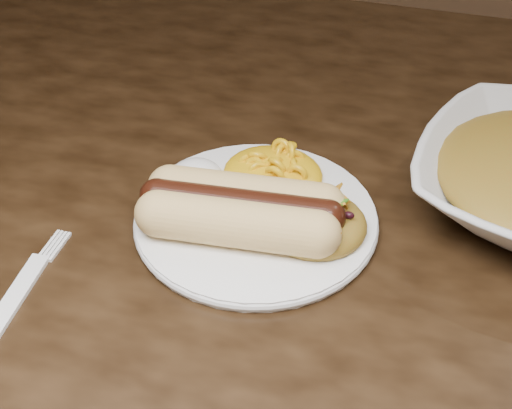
# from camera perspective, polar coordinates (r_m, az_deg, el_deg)

# --- Properties ---
(table) EXTENTS (1.60, 0.90, 0.75)m
(table) POSITION_cam_1_polar(r_m,az_deg,el_deg) (0.70, 2.22, -5.80)
(table) COLOR black
(table) RESTS_ON floor
(plate) EXTENTS (0.21, 0.21, 0.01)m
(plate) POSITION_cam_1_polar(r_m,az_deg,el_deg) (0.62, 0.00, -1.10)
(plate) COLOR white
(plate) RESTS_ON table
(hotdog) EXTENTS (0.15, 0.08, 0.04)m
(hotdog) POSITION_cam_1_polar(r_m,az_deg,el_deg) (0.59, -1.21, -0.36)
(hotdog) COLOR #DBB47D
(hotdog) RESTS_ON plate
(mac_and_cheese) EXTENTS (0.11, 0.10, 0.03)m
(mac_and_cheese) POSITION_cam_1_polar(r_m,az_deg,el_deg) (0.64, 1.37, 3.41)
(mac_and_cheese) COLOR yellow
(mac_and_cheese) RESTS_ON plate
(sour_cream) EXTENTS (0.05, 0.05, 0.03)m
(sour_cream) POSITION_cam_1_polar(r_m,az_deg,el_deg) (0.64, -4.87, 2.60)
(sour_cream) COLOR white
(sour_cream) RESTS_ON plate
(taco_salad) EXTENTS (0.09, 0.08, 0.04)m
(taco_salad) POSITION_cam_1_polar(r_m,az_deg,el_deg) (0.59, 4.77, -0.90)
(taco_salad) COLOR #A1420D
(taco_salad) RESTS_ON plate
(fork) EXTENTS (0.03, 0.13, 0.00)m
(fork) POSITION_cam_1_polar(r_m,az_deg,el_deg) (0.58, -18.89, -7.29)
(fork) COLOR white
(fork) RESTS_ON table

